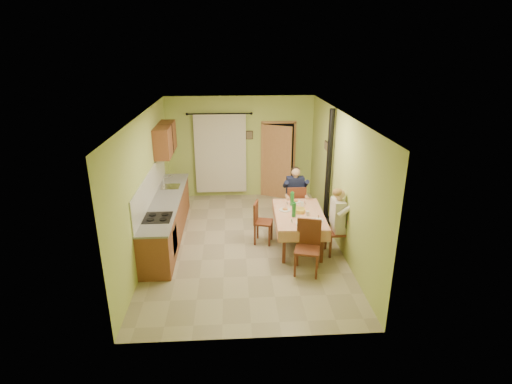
{
  "coord_description": "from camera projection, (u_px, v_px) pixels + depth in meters",
  "views": [
    {
      "loc": [
        -0.24,
        -7.76,
        4.06
      ],
      "look_at": [
        0.25,
        0.1,
        1.15
      ],
      "focal_mm": 28.0,
      "sensor_mm": 36.0,
      "label": 1
    }
  ],
  "objects": [
    {
      "name": "room_shell",
      "position": [
        244.0,
        163.0,
        8.06
      ],
      "size": [
        4.04,
        6.04,
        2.82
      ],
      "color": "#B9CE6A",
      "rests_on": "ground"
    },
    {
      "name": "man_right",
      "position": [
        339.0,
        214.0,
        7.99
      ],
      "size": [
        0.47,
        0.59,
        1.39
      ],
      "rotation": [
        0.0,
        0.0,
        1.59
      ],
      "color": "beige",
      "rests_on": "chair_right"
    },
    {
      "name": "picture_right",
      "position": [
        327.0,
        146.0,
        9.29
      ],
      "size": [
        0.03,
        0.31,
        0.21
      ],
      "primitive_type": "cube",
      "color": "brown",
      "rests_on": "room_shell"
    },
    {
      "name": "chair_far",
      "position": [
        295.0,
        213.0,
        9.51
      ],
      "size": [
        0.45,
        0.45,
        1.0
      ],
      "rotation": [
        0.0,
        0.0,
        0.02
      ],
      "color": "#612C1A",
      "rests_on": "ground"
    },
    {
      "name": "stove_flue",
      "position": [
        327.0,
        188.0,
        9.01
      ],
      "size": [
        0.24,
        0.24,
        2.8
      ],
      "color": "black",
      "rests_on": "ground"
    },
    {
      "name": "upper_cabinets",
      "position": [
        165.0,
        139.0,
        9.5
      ],
      "size": [
        0.35,
        1.4,
        0.7
      ],
      "primitive_type": "cube",
      "color": "brown",
      "rests_on": "room_shell"
    },
    {
      "name": "kitchen_run",
      "position": [
        167.0,
        218.0,
        8.8
      ],
      "size": [
        0.64,
        3.64,
        1.56
      ],
      "color": "brown",
      "rests_on": "ground"
    },
    {
      "name": "chair_left",
      "position": [
        263.0,
        230.0,
        8.65
      ],
      "size": [
        0.46,
        0.46,
        0.93
      ],
      "rotation": [
        0.0,
        0.0,
        -1.83
      ],
      "color": "#612C1A",
      "rests_on": "ground"
    },
    {
      "name": "curtain",
      "position": [
        221.0,
        153.0,
        10.94
      ],
      "size": [
        1.7,
        0.07,
        2.22
      ],
      "color": "black",
      "rests_on": "ground"
    },
    {
      "name": "dining_table",
      "position": [
        299.0,
        230.0,
        8.46
      ],
      "size": [
        1.08,
        1.73,
        0.76
      ],
      "rotation": [
        0.0,
        0.0,
        -0.04
      ],
      "color": "tan",
      "rests_on": "ground"
    },
    {
      "name": "picture_back",
      "position": [
        249.0,
        135.0,
        10.88
      ],
      "size": [
        0.19,
        0.03,
        0.23
      ],
      "primitive_type": "cube",
      "color": "black",
      "rests_on": "room_shell"
    },
    {
      "name": "chair_right",
      "position": [
        338.0,
        240.0,
        8.2
      ],
      "size": [
        0.44,
        0.44,
        1.0
      ],
      "rotation": [
        0.0,
        0.0,
        1.59
      ],
      "color": "#612C1A",
      "rests_on": "ground"
    },
    {
      "name": "chair_near",
      "position": [
        307.0,
        258.0,
        7.5
      ],
      "size": [
        0.56,
        0.56,
        1.02
      ],
      "rotation": [
        0.0,
        0.0,
        2.87
      ],
      "color": "#612C1A",
      "rests_on": "ground"
    },
    {
      "name": "man_far",
      "position": [
        295.0,
        190.0,
        9.32
      ],
      "size": [
        0.59,
        0.47,
        1.39
      ],
      "rotation": [
        0.0,
        0.0,
        0.02
      ],
      "color": "#141938",
      "rests_on": "chair_far"
    },
    {
      "name": "floor",
      "position": [
        245.0,
        243.0,
        8.69
      ],
      "size": [
        4.0,
        6.0,
        0.01
      ],
      "primitive_type": "cube",
      "color": "tan",
      "rests_on": "ground"
    },
    {
      "name": "tableware",
      "position": [
        301.0,
        212.0,
        8.21
      ],
      "size": [
        0.83,
        1.63,
        0.33
      ],
      "color": "white",
      "rests_on": "dining_table"
    },
    {
      "name": "doorway",
      "position": [
        278.0,
        160.0,
        11.08
      ],
      "size": [
        0.96,
        0.43,
        2.15
      ],
      "color": "black",
      "rests_on": "ground"
    }
  ]
}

